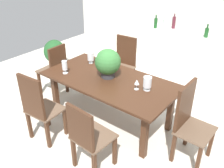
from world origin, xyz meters
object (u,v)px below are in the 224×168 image
chair_near_left (39,106)px  wine_bottle_tall (156,23)px  dining_table (110,84)px  crystal_vase_center_near (91,57)px  crystal_vase_right (147,82)px  crystal_vase_left (65,66)px  wine_bottle_green (207,32)px  wine_bottle_amber (174,22)px  kitchen_counter (179,54)px  chair_foot_end (189,119)px  wine_glass (137,82)px  chair_head_end (55,68)px  flower_centerpiece (108,63)px  potted_plant_floor (55,52)px  wine_bottle_clear (164,24)px  chair_far_left (123,61)px  chair_near_right (88,136)px

chair_near_left → wine_bottle_tall: (0.05, 3.00, 0.51)m
dining_table → crystal_vase_center_near: size_ratio=10.42×
crystal_vase_right → crystal_vase_left: bearing=-164.7°
wine_bottle_green → wine_bottle_amber: bearing=168.6°
crystal_vase_center_near → crystal_vase_left: bearing=-95.5°
kitchen_counter → wine_bottle_green: wine_bottle_green is taller
chair_near_left → crystal_vase_right: bearing=-139.8°
crystal_vase_right → kitchen_counter: kitchen_counter is taller
chair_foot_end → chair_near_left: bearing=120.7°
wine_bottle_green → wine_glass: bearing=-94.4°
chair_head_end → kitchen_counter: 2.57m
dining_table → flower_centerpiece: flower_centerpiece is taller
flower_centerpiece → potted_plant_floor: (-2.18, 0.75, -0.61)m
dining_table → chair_near_left: chair_near_left is taller
chair_head_end → wine_bottle_green: bearing=134.8°
chair_near_left → wine_bottle_green: size_ratio=4.29×
flower_centerpiece → kitchen_counter: flower_centerpiece is taller
chair_head_end → wine_glass: 1.79m
kitchen_counter → wine_bottle_clear: size_ratio=6.51×
chair_head_end → crystal_vase_left: size_ratio=4.69×
wine_bottle_tall → chair_far_left: bearing=-93.4°
chair_near_left → crystal_vase_right: 1.51m
chair_near_left → kitchen_counter: 3.19m
wine_bottle_green → potted_plant_floor: (-2.89, -1.29, -0.71)m
dining_table → crystal_vase_left: 0.75m
crystal_vase_left → wine_glass: crystal_vase_left is taller
crystal_vase_left → wine_bottle_amber: size_ratio=0.69×
flower_centerpiece → potted_plant_floor: flower_centerpiece is taller
chair_near_right → wine_bottle_green: wine_bottle_green is taller
flower_centerpiece → chair_far_left: bearing=112.9°
chair_near_left → chair_far_left: 1.96m
chair_near_right → wine_bottle_green: bearing=-90.6°
dining_table → wine_bottle_tall: bearing=101.3°
crystal_vase_left → crystal_vase_center_near: bearing=84.5°
chair_near_right → wine_bottle_tall: size_ratio=3.58×
chair_near_left → wine_bottle_clear: size_ratio=4.26×
wine_bottle_clear → wine_bottle_amber: bearing=40.4°
crystal_vase_center_near → wine_bottle_amber: 2.06m
flower_centerpiece → wine_bottle_tall: bearing=99.6°
chair_head_end → wine_bottle_amber: (1.18, 2.23, 0.57)m
wine_glass → chair_near_right: bearing=-91.8°
wine_bottle_green → wine_bottle_tall: 1.05m
wine_bottle_clear → crystal_vase_left: bearing=-99.9°
chair_near_left → wine_bottle_clear: bearing=-98.3°
dining_table → chair_far_left: bearing=115.3°
crystal_vase_center_near → crystal_vase_right: bearing=-8.6°
crystal_vase_left → chair_near_left: bearing=-72.6°
wine_bottle_green → wine_bottle_tall: size_ratio=0.92×
chair_near_right → crystal_vase_center_near: (-1.07, 1.23, 0.32)m
chair_head_end → potted_plant_floor: chair_head_end is taller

